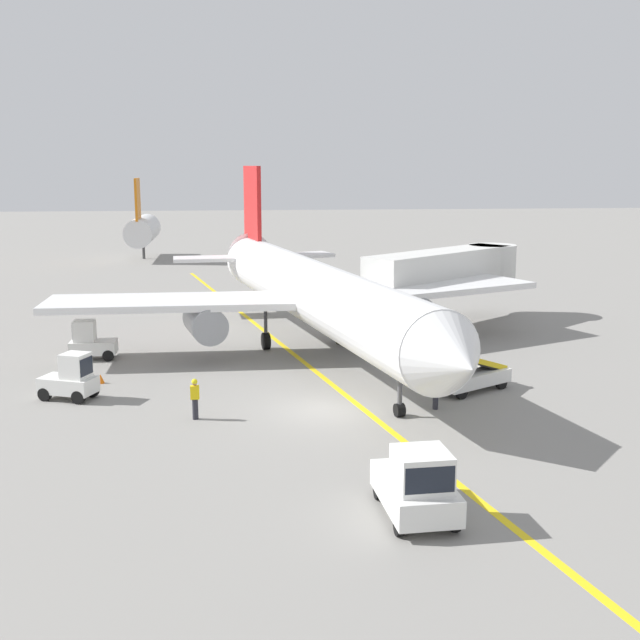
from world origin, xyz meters
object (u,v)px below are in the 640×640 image
(pushback_tug, at_px, (417,485))
(ground_crew_wing_walker, at_px, (436,388))
(safety_cone_nose_right, at_px, (478,362))
(airliner, at_px, (311,291))
(safety_cone_wingtip_left, at_px, (101,379))
(baggage_tug_by_cargo_door, at_px, (71,379))
(ground_crew_marshaller, at_px, (195,398))
(jet_bridge, at_px, (453,270))
(belt_loader_forward_hold, at_px, (470,375))
(baggage_tug_near_wing, at_px, (90,342))
(safety_cone_nose_left, at_px, (395,336))

(pushback_tug, relative_size, ground_crew_wing_walker, 2.17)
(pushback_tug, distance_m, safety_cone_nose_right, 18.71)
(airliner, height_order, safety_cone_wingtip_left, airliner)
(baggage_tug_by_cargo_door, relative_size, ground_crew_wing_walker, 1.60)
(ground_crew_marshaller, height_order, ground_crew_wing_walker, same)
(jet_bridge, distance_m, ground_crew_wing_walker, 19.03)
(baggage_tug_by_cargo_door, distance_m, ground_crew_marshaller, 6.53)
(airliner, height_order, belt_loader_forward_hold, airliner)
(baggage_tug_near_wing, bearing_deg, safety_cone_nose_left, 9.89)
(jet_bridge, xyz_separation_m, baggage_tug_near_wing, (-21.71, -7.35, -2.62))
(ground_crew_marshaller, height_order, safety_cone_nose_right, ground_crew_marshaller)
(ground_crew_marshaller, xyz_separation_m, ground_crew_wing_walker, (10.06, 0.28, 0.00))
(ground_crew_wing_walker, xyz_separation_m, safety_cone_nose_right, (4.04, 6.98, -0.69))
(belt_loader_forward_hold, height_order, ground_crew_marshaller, belt_loader_forward_hold)
(baggage_tug_by_cargo_door, bearing_deg, pushback_tug, -47.10)
(safety_cone_nose_right, bearing_deg, ground_crew_marshaller, -152.72)
(jet_bridge, xyz_separation_m, ground_crew_marshaller, (-15.70, -18.27, -2.63))
(safety_cone_wingtip_left, bearing_deg, safety_cone_nose_left, 26.68)
(belt_loader_forward_hold, relative_size, safety_cone_nose_right, 11.21)
(jet_bridge, bearing_deg, safety_cone_wingtip_left, -148.91)
(ground_crew_marshaller, bearing_deg, jet_bridge, 49.34)
(baggage_tug_near_wing, bearing_deg, ground_crew_wing_walker, -33.50)
(airliner, xyz_separation_m, belt_loader_forward_hold, (6.47, -8.44, -2.64))
(ground_crew_marshaller, distance_m, safety_cone_wingtip_left, 7.63)
(airliner, relative_size, pushback_tug, 9.49)
(airliner, xyz_separation_m, safety_cone_nose_left, (5.27, 2.68, -3.20))
(ground_crew_marshaller, bearing_deg, safety_cone_wingtip_left, 128.39)
(baggage_tug_near_wing, distance_m, belt_loader_forward_hold, 20.03)
(jet_bridge, relative_size, safety_cone_nose_left, 26.45)
(ground_crew_wing_walker, bearing_deg, airliner, 111.19)
(airliner, bearing_deg, safety_cone_wingtip_left, -153.45)
(jet_bridge, relative_size, ground_crew_marshaller, 6.85)
(ground_crew_marshaller, distance_m, safety_cone_nose_left, 17.79)
(baggage_tug_by_cargo_door, bearing_deg, jet_bridge, 34.93)
(baggage_tug_by_cargo_door, bearing_deg, ground_crew_wing_walker, -11.36)
(jet_bridge, xyz_separation_m, safety_cone_nose_right, (-1.60, -11.00, -3.32))
(baggage_tug_by_cargo_door, distance_m, safety_cone_nose_left, 19.69)
(safety_cone_nose_left, xyz_separation_m, safety_cone_wingtip_left, (-15.81, -7.94, 0.00))
(pushback_tug, relative_size, baggage_tug_near_wing, 1.54)
(baggage_tug_near_wing, bearing_deg, baggage_tug_by_cargo_door, -86.60)
(safety_cone_nose_right, bearing_deg, jet_bridge, 81.72)
(baggage_tug_near_wing, bearing_deg, airliner, 1.47)
(pushback_tug, distance_m, safety_cone_wingtip_left, 19.74)
(safety_cone_wingtip_left, bearing_deg, ground_crew_marshaller, -51.61)
(jet_bridge, distance_m, safety_cone_wingtip_left, 24.07)
(baggage_tug_by_cargo_door, xyz_separation_m, ground_crew_wing_walker, (15.62, -3.14, -0.02))
(baggage_tug_by_cargo_door, distance_m, safety_cone_nose_right, 20.05)
(safety_cone_nose_right, distance_m, safety_cone_wingtip_left, 18.86)
(belt_loader_forward_hold, height_order, safety_cone_nose_right, belt_loader_forward_hold)
(jet_bridge, distance_m, pushback_tug, 29.71)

